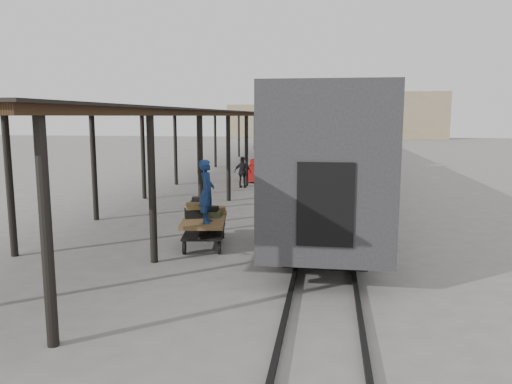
{
  "coord_description": "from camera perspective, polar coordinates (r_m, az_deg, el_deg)",
  "views": [
    {
      "loc": [
        3.27,
        -14.46,
        3.9
      ],
      "look_at": [
        1.16,
        -0.2,
        1.7
      ],
      "focal_mm": 35.0,
      "sensor_mm": 36.0,
      "label": 1
    }
  ],
  "objects": [
    {
      "name": "ground",
      "position": [
        15.33,
        -4.19,
        -6.09
      ],
      "size": [
        160.0,
        160.0,
        0.0
      ],
      "primitive_type": "plane",
      "color": "slate",
      "rests_on": "ground"
    },
    {
      "name": "train",
      "position": [
        48.27,
        8.42,
        7.15
      ],
      "size": [
        3.45,
        76.01,
        4.01
      ],
      "color": "silver",
      "rests_on": "ground"
    },
    {
      "name": "canopy",
      "position": [
        39.03,
        -1.41,
        8.83
      ],
      "size": [
        4.9,
        64.3,
        4.15
      ],
      "color": "#422B19",
      "rests_on": "ground"
    },
    {
      "name": "rails",
      "position": [
        48.61,
        8.36,
        4.06
      ],
      "size": [
        1.54,
        150.0,
        0.12
      ],
      "color": "black",
      "rests_on": "ground"
    },
    {
      "name": "building_far",
      "position": [
        93.08,
        15.24,
        8.44
      ],
      "size": [
        18.0,
        10.0,
        8.0
      ],
      "primitive_type": "cube",
      "color": "tan",
      "rests_on": "ground"
    },
    {
      "name": "building_left",
      "position": [
        97.37,
        0.62,
        8.15
      ],
      "size": [
        12.0,
        8.0,
        6.0
      ],
      "primitive_type": "cube",
      "color": "tan",
      "rests_on": "ground"
    },
    {
      "name": "baggage_cart",
      "position": [
        15.17,
        -5.91,
        -3.74
      ],
      "size": [
        1.62,
        2.57,
        0.86
      ],
      "rotation": [
        0.0,
        0.0,
        0.16
      ],
      "color": "brown",
      "rests_on": "ground"
    },
    {
      "name": "suitcase_stack",
      "position": [
        15.43,
        -6.18,
        -1.99
      ],
      "size": [
        1.27,
        1.23,
        0.56
      ],
      "rotation": [
        0.0,
        0.0,
        0.16
      ],
      "color": "#313133",
      "rests_on": "baggage_cart"
    },
    {
      "name": "luggage_tug",
      "position": [
        29.72,
        0.04,
        2.33
      ],
      "size": [
        1.23,
        1.67,
        1.33
      ],
      "rotation": [
        0.0,
        0.0,
        -0.22
      ],
      "color": "maroon",
      "rests_on": "ground"
    },
    {
      "name": "porter",
      "position": [
        14.29,
        -5.65,
        0.07
      ],
      "size": [
        0.5,
        0.7,
        1.82
      ],
      "primitive_type": "imported",
      "rotation": [
        0.0,
        0.0,
        1.66
      ],
      "color": "navy",
      "rests_on": "baggage_cart"
    },
    {
      "name": "pedestrian",
      "position": [
        27.24,
        -1.53,
        2.26
      ],
      "size": [
        1.06,
        0.59,
        1.71
      ],
      "primitive_type": "imported",
      "rotation": [
        0.0,
        0.0,
        2.97
      ],
      "color": "black",
      "rests_on": "ground"
    }
  ]
}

